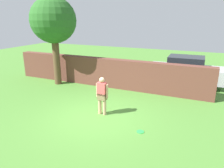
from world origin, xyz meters
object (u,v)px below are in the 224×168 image
object	(u,v)px
car	(185,71)
person	(102,94)
tree	(53,21)
frisbee_green	(140,132)

from	to	relation	value
car	person	bearing A→B (deg)	-116.25
person	car	bearing A→B (deg)	66.51
person	car	xyz separation A→B (m)	(2.70, 5.72, -0.04)
tree	frisbee_green	distance (m)	8.07
person	car	world-z (taller)	car
frisbee_green	tree	bearing A→B (deg)	150.90
person	frisbee_green	xyz separation A→B (m)	(1.89, -0.75, -0.89)
tree	person	bearing A→B (deg)	-32.02
tree	frisbee_green	bearing A→B (deg)	-29.10
person	car	size ratio (longest dim) A/B	0.38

